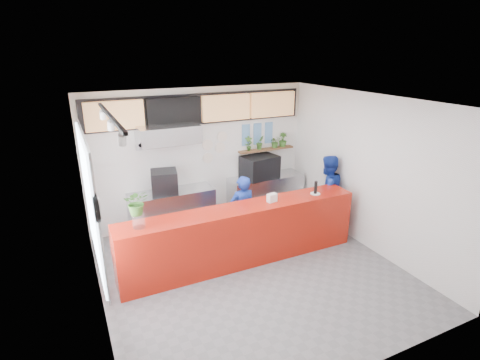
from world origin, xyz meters
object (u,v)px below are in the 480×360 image
object	(u,v)px
panini_oven	(164,182)
espresso_machine	(260,167)
service_counter	(242,235)
staff_center	(242,212)
pepper_mill	(316,187)
staff_right	(326,193)

from	to	relation	value
panini_oven	espresso_machine	distance (m)	2.25
service_counter	staff_center	world-z (taller)	staff_center
espresso_machine	pepper_mill	size ratio (longest dim) A/B	3.24
service_counter	espresso_machine	xyz separation A→B (m)	(1.32, 1.80, 0.61)
espresso_machine	staff_center	distance (m)	1.69
service_counter	pepper_mill	distance (m)	1.70
staff_right	service_counter	bearing A→B (deg)	8.14
staff_right	staff_center	bearing A→B (deg)	-5.93
service_counter	panini_oven	distance (m)	2.11
espresso_machine	staff_right	world-z (taller)	staff_right
staff_center	pepper_mill	size ratio (longest dim) A/B	5.93
staff_right	pepper_mill	world-z (taller)	staff_right
panini_oven	staff_right	xyz separation A→B (m)	(3.18, -1.33, -0.31)
service_counter	staff_center	distance (m)	0.64
service_counter	staff_center	bearing A→B (deg)	63.83
panini_oven	staff_center	size ratio (longest dim) A/B	0.36
staff_center	pepper_mill	distance (m)	1.50
staff_center	staff_right	distance (m)	1.98
service_counter	pepper_mill	size ratio (longest dim) A/B	18.15
service_counter	pepper_mill	bearing A→B (deg)	-1.59
panini_oven	staff_center	bearing A→B (deg)	-34.30
espresso_machine	staff_right	distance (m)	1.65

